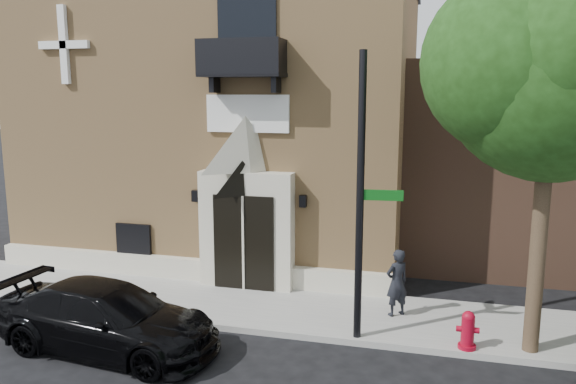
% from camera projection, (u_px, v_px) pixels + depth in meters
% --- Properties ---
extents(ground, '(120.00, 120.00, 0.00)m').
position_uv_depth(ground, '(251.00, 335.00, 12.81)').
color(ground, black).
rests_on(ground, ground).
extents(sidewalk, '(42.00, 3.00, 0.15)m').
position_uv_depth(sidewalk, '(308.00, 311.00, 13.98)').
color(sidewalk, gray).
rests_on(sidewalk, ground).
extents(church, '(12.20, 11.01, 9.30)m').
position_uv_depth(church, '(240.00, 115.00, 20.32)').
color(church, tan).
rests_on(church, ground).
extents(street_tree_left, '(4.97, 4.38, 7.77)m').
position_uv_depth(street_tree_left, '(555.00, 71.00, 10.62)').
color(street_tree_left, '#38281C').
rests_on(street_tree_left, sidewalk).
extents(black_sedan, '(5.14, 2.50, 1.44)m').
position_uv_depth(black_sedan, '(108.00, 318.00, 11.95)').
color(black_sedan, black).
rests_on(black_sedan, ground).
extents(street_sign, '(1.01, 0.98, 6.16)m').
position_uv_depth(street_sign, '(361.00, 198.00, 11.86)').
color(street_sign, black).
rests_on(street_sign, sidewalk).
extents(fire_hydrant, '(0.47, 0.38, 0.82)m').
position_uv_depth(fire_hydrant, '(468.00, 330.00, 11.74)').
color(fire_hydrant, maroon).
rests_on(fire_hydrant, sidewalk).
extents(planter, '(0.68, 0.60, 0.72)m').
position_uv_depth(planter, '(267.00, 275.00, 15.43)').
color(planter, '#405C2D').
rests_on(planter, sidewalk).
extents(pedestrian_near, '(0.71, 0.68, 1.64)m').
position_uv_depth(pedestrian_near, '(397.00, 283.00, 13.43)').
color(pedestrian_near, black).
rests_on(pedestrian_near, sidewalk).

